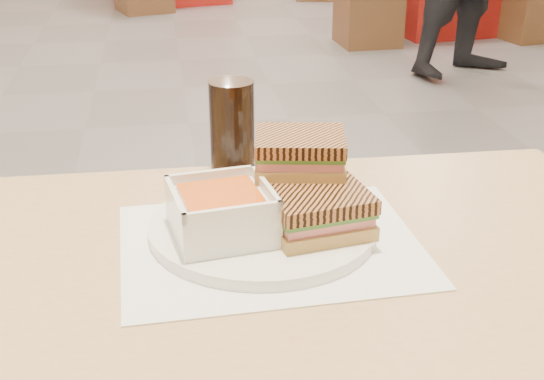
{
  "coord_description": "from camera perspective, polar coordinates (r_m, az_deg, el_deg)",
  "views": [
    {
      "loc": [
        -0.11,
        -2.8,
        1.19
      ],
      "look_at": [
        0.01,
        -2.0,
        0.82
      ],
      "focal_mm": 48.13,
      "sensor_mm": 36.0,
      "label": 1
    }
  ],
  "objects": [
    {
      "name": "plate",
      "position": [
        0.93,
        -0.74,
        -2.9
      ],
      "size": [
        0.29,
        0.29,
        0.02
      ],
      "color": "white",
      "rests_on": "tray_liner"
    },
    {
      "name": "bg_chair_1r",
      "position": [
        5.69,
        19.59,
        13.56
      ],
      "size": [
        0.51,
        0.51,
        0.48
      ],
      "color": "brown",
      "rests_on": "ground"
    },
    {
      "name": "bg_chair_1l",
      "position": [
        5.23,
        7.54,
        13.64
      ],
      "size": [
        0.42,
        0.42,
        0.45
      ],
      "color": "brown",
      "rests_on": "ground"
    },
    {
      "name": "main_table",
      "position": [
        0.9,
        -6.83,
        -13.73
      ],
      "size": [
        1.21,
        0.72,
        0.75
      ],
      "color": "tan",
      "rests_on": "ground"
    },
    {
      "name": "panini_upper",
      "position": [
        0.94,
        2.2,
        2.89
      ],
      "size": [
        0.13,
        0.11,
        0.05
      ],
      "color": "tan",
      "rests_on": "panini_lower"
    },
    {
      "name": "tray_liner",
      "position": [
        0.91,
        -0.11,
        -4.3
      ],
      "size": [
        0.38,
        0.3,
        0.0
      ],
      "color": "white",
      "rests_on": "main_table"
    },
    {
      "name": "soup_bowl",
      "position": [
        0.89,
        -3.94,
        -1.89
      ],
      "size": [
        0.13,
        0.13,
        0.06
      ],
      "color": "white",
      "rests_on": "plate"
    },
    {
      "name": "panini_lower",
      "position": [
        0.9,
        3.65,
        -1.69
      ],
      "size": [
        0.14,
        0.12,
        0.05
      ],
      "color": "tan",
      "rests_on": "plate"
    },
    {
      "name": "cola_glass",
      "position": [
        1.1,
        -3.14,
        4.88
      ],
      "size": [
        0.07,
        0.07,
        0.14
      ],
      "color": "black",
      "rests_on": "main_table"
    }
  ]
}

